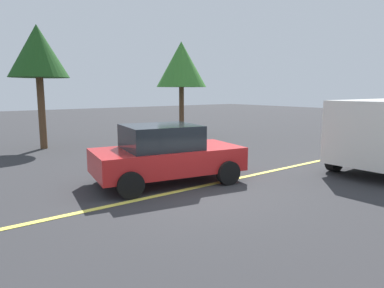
% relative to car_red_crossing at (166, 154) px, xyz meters
% --- Properties ---
extents(ground_plane, '(80.00, 80.00, 0.00)m').
position_rel_car_red_crossing_xyz_m(ground_plane, '(0.10, -0.90, -0.80)').
color(ground_plane, '#2D2D30').
extents(lane_marking_centre, '(28.00, 0.16, 0.01)m').
position_rel_car_red_crossing_xyz_m(lane_marking_centre, '(3.10, -0.90, -0.79)').
color(lane_marking_centre, '#E0D14C').
extents(car_red_crossing, '(4.22, 2.68, 1.58)m').
position_rel_car_red_crossing_xyz_m(car_red_crossing, '(0.00, 0.00, 0.00)').
color(car_red_crossing, red).
rests_on(car_red_crossing, ground_plane).
extents(tree_left_verge, '(2.43, 2.43, 5.18)m').
position_rel_car_red_crossing_xyz_m(tree_left_verge, '(-1.12, 7.88, 3.25)').
color(tree_left_verge, '#513823').
rests_on(tree_left_verge, ground_plane).
extents(tree_centre_verge, '(2.67, 2.67, 5.04)m').
position_rel_car_red_crossing_xyz_m(tree_centre_verge, '(5.98, 7.55, 3.03)').
color(tree_centre_verge, '#513823').
rests_on(tree_centre_verge, ground_plane).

